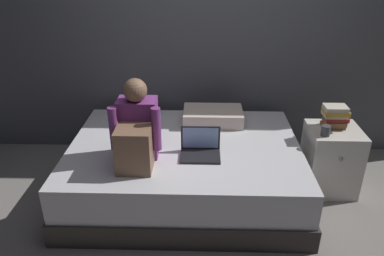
{
  "coord_description": "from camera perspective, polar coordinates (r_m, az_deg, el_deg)",
  "views": [
    {
      "loc": [
        -0.06,
        -2.52,
        2.01
      ],
      "look_at": [
        -0.13,
        0.1,
        0.74
      ],
      "focal_mm": 35.0,
      "sensor_mm": 36.0,
      "label": 1
    }
  ],
  "objects": [
    {
      "name": "bed",
      "position": [
        3.34,
        -1.05,
        -6.19
      ],
      "size": [
        2.0,
        1.5,
        0.49
      ],
      "color": "#332D2B",
      "rests_on": "ground_plane"
    },
    {
      "name": "mug",
      "position": [
        3.29,
        19.7,
        -0.38
      ],
      "size": [
        0.08,
        0.08,
        0.09
      ],
      "primitive_type": "cylinder",
      "color": "#3D3D42",
      "rests_on": "nightstand"
    },
    {
      "name": "pillow",
      "position": [
        3.59,
        3.2,
        1.83
      ],
      "size": [
        0.56,
        0.36,
        0.13
      ],
      "primitive_type": "cube",
      "color": "beige",
      "rests_on": "bed"
    },
    {
      "name": "ground_plane",
      "position": [
        3.23,
        2.37,
        -12.72
      ],
      "size": [
        8.0,
        8.0,
        0.0
      ],
      "primitive_type": "plane",
      "color": "gray"
    },
    {
      "name": "laptop",
      "position": [
        3.03,
        1.28,
        -3.15
      ],
      "size": [
        0.32,
        0.23,
        0.22
      ],
      "color": "black",
      "rests_on": "bed"
    },
    {
      "name": "book_stack",
      "position": [
        3.43,
        20.94,
        1.69
      ],
      "size": [
        0.21,
        0.18,
        0.21
      ],
      "color": "brown",
      "rests_on": "nightstand"
    },
    {
      "name": "person_sitting",
      "position": [
        2.89,
        -8.45,
        -0.57
      ],
      "size": [
        0.39,
        0.44,
        0.66
      ],
      "color": "#75337A",
      "rests_on": "bed"
    },
    {
      "name": "wall_back",
      "position": [
        3.78,
        2.6,
        15.75
      ],
      "size": [
        5.6,
        0.1,
        2.7
      ],
      "primitive_type": "cube",
      "color": "#4C4F54",
      "rests_on": "ground_plane"
    },
    {
      "name": "nightstand",
      "position": [
        3.58,
        20.34,
        -4.49
      ],
      "size": [
        0.44,
        0.46,
        0.6
      ],
      "color": "beige",
      "rests_on": "ground_plane"
    }
  ]
}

